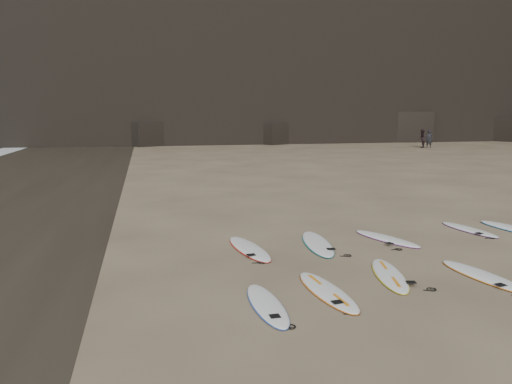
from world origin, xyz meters
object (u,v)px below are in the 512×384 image
surfboard_2 (389,275)px  person_b (422,139)px  surfboard_6 (317,243)px  surfboard_5 (249,248)px  surfboard_8 (469,229)px  person_a (429,139)px  surfboard_7 (387,238)px  surfboard_3 (483,276)px  surfboard_0 (267,304)px  surfboard_1 (327,291)px

surfboard_2 → person_b: person_b is taller
surfboard_6 → surfboard_5: bearing=-169.9°
surfboard_2 → surfboard_8: surfboard_2 is taller
person_a → person_b: size_ratio=0.97×
surfboard_5 → surfboard_7: 4.05m
surfboard_2 → surfboard_3: (1.99, -0.52, 0.00)m
surfboard_5 → person_b: bearing=44.8°
surfboard_8 → surfboard_2: bearing=-151.4°
surfboard_7 → surfboard_0: bearing=-159.0°
surfboard_6 → person_a: bearing=62.0°
surfboard_0 → surfboard_8: surfboard_0 is taller
surfboard_8 → person_b: person_b is taller
surfboard_2 → surfboard_8: size_ratio=1.08×
surfboard_2 → surfboard_3: size_ratio=0.98×
surfboard_0 → surfboard_1: 1.42m
surfboard_8 → surfboard_7: bearing=179.9°
surfboard_1 → surfboard_5: 3.56m
surfboard_8 → person_b: bearing=52.4°
surfboard_0 → person_a: (25.53, 36.20, 0.86)m
surfboard_1 → surfboard_7: bearing=44.2°
surfboard_8 → person_a: size_ratio=1.23×
surfboard_0 → surfboard_1: surfboard_1 is taller
surfboard_2 → surfboard_8: 5.62m
surfboard_2 → surfboard_7: bearing=78.0°
surfboard_7 → surfboard_1: bearing=-151.9°
surfboard_3 → surfboard_5: bearing=136.1°
surfboard_1 → surfboard_6: bearing=68.8°
surfboard_0 → surfboard_2: surfboard_2 is taller
surfboard_5 → surfboard_8: 7.08m
surfboard_1 → surfboard_8: 7.39m
surfboard_1 → surfboard_2: bearing=16.4°
surfboard_0 → surfboard_3: (5.05, 0.57, 0.00)m
surfboard_5 → person_b: (24.55, 32.85, 0.88)m
surfboard_3 → surfboard_8: surfboard_3 is taller
surfboard_7 → person_a: (21.02, 32.16, 0.86)m
surfboard_6 → surfboard_8: 5.15m
surfboard_1 → surfboard_0: bearing=-167.5°
surfboard_6 → surfboard_0: bearing=-113.6°
surfboard_8 → person_a: (18.01, 31.68, 0.86)m
person_b → surfboard_3: bearing=4.1°
surfboard_5 → surfboard_6: 1.94m
surfboard_0 → surfboard_7: size_ratio=0.96×
surfboard_0 → surfboard_2: size_ratio=0.95×
surfboard_0 → surfboard_5: surfboard_5 is taller
surfboard_3 → person_a: size_ratio=1.36×
surfboard_2 → person_b: size_ratio=1.28×
surfboard_2 → surfboard_6: size_ratio=0.87×
surfboard_1 → person_b: person_b is taller
surfboard_0 → surfboard_8: 8.77m
surfboard_2 → surfboard_5: 3.81m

